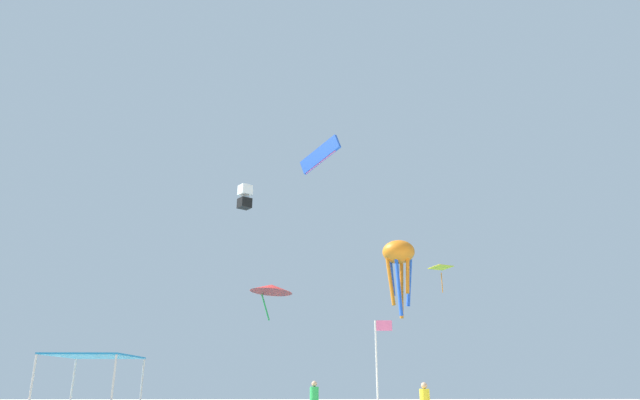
# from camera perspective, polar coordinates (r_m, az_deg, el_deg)

# --- Properties ---
(canopy_tent) EXTENTS (2.66, 3.25, 2.64)m
(canopy_tent) POSITION_cam_1_polar(r_m,az_deg,el_deg) (21.61, -22.48, -15.12)
(canopy_tent) COLOR #B2B2B7
(canopy_tent) RESTS_ON ground
(person_leftmost) EXTENTS (0.44, 0.49, 1.85)m
(person_leftmost) POSITION_cam_1_polar(r_m,az_deg,el_deg) (28.89, -0.61, -19.88)
(person_leftmost) COLOR slate
(person_leftmost) RESTS_ON ground
(banner_flag) EXTENTS (0.61, 0.06, 3.76)m
(banner_flag) POSITION_cam_1_polar(r_m,az_deg,el_deg) (19.33, 6.14, -16.81)
(banner_flag) COLOR silver
(banner_flag) RESTS_ON ground
(kite_octopus_orange) EXTENTS (3.41, 3.41, 5.70)m
(kite_octopus_orange) POSITION_cam_1_polar(r_m,az_deg,el_deg) (41.53, 8.22, -5.80)
(kite_octopus_orange) COLOR orange
(kite_parafoil_blue) EXTENTS (3.42, 3.04, 2.61)m
(kite_parafoil_blue) POSITION_cam_1_polar(r_m,az_deg,el_deg) (45.69, 0.00, 4.69)
(kite_parafoil_blue) COLOR blue
(kite_diamond_yellow) EXTENTS (2.05, 2.05, 2.14)m
(kite_diamond_yellow) POSITION_cam_1_polar(r_m,az_deg,el_deg) (46.60, 12.52, -7.02)
(kite_diamond_yellow) COLOR yellow
(kite_delta_red) EXTENTS (4.63, 4.61, 2.86)m
(kite_delta_red) POSITION_cam_1_polar(r_m,az_deg,el_deg) (45.34, -5.10, -9.18)
(kite_delta_red) COLOR red
(kite_box_white) EXTENTS (1.21, 1.21, 1.84)m
(kite_box_white) POSITION_cam_1_polar(r_m,az_deg,el_deg) (41.82, -7.85, 0.34)
(kite_box_white) COLOR white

